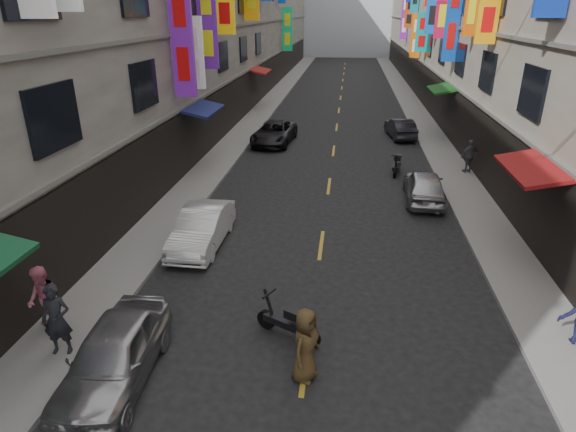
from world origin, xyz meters
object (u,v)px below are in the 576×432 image
(scooter_far_right, at_px, (397,165))
(pedestrian_rfar, at_px, (469,156))
(pedestrian_lnear, at_px, (57,320))
(pedestrian_lfar, at_px, (43,300))
(car_left_near, at_px, (114,355))
(car_left_mid, at_px, (202,228))
(car_right_mid, at_px, (424,186))
(car_left_far, at_px, (274,133))
(car_right_far, at_px, (400,128))
(scooter_crossing, at_px, (289,322))
(pedestrian_crossing, at_px, (305,345))

(scooter_far_right, relative_size, pedestrian_rfar, 1.11)
(pedestrian_lnear, relative_size, pedestrian_lfar, 1.01)
(car_left_near, bearing_deg, car_left_mid, 87.32)
(car_right_mid, bearing_deg, car_left_far, -45.83)
(car_left_far, bearing_deg, car_left_mid, -87.07)
(pedestrian_lnear, bearing_deg, pedestrian_rfar, 40.25)
(car_right_mid, xyz_separation_m, car_right_far, (0.00, 10.87, -0.05))
(scooter_far_right, bearing_deg, pedestrian_lfar, 66.88)
(scooter_crossing, height_order, pedestrian_crossing, pedestrian_crossing)
(scooter_crossing, relative_size, car_right_far, 0.45)
(scooter_far_right, xyz_separation_m, car_right_mid, (0.81, -3.58, 0.21))
(car_left_mid, distance_m, pedestrian_lfar, 5.75)
(pedestrian_crossing, bearing_deg, car_left_mid, 57.25)
(car_left_far, bearing_deg, car_right_mid, -43.74)
(car_left_near, distance_m, pedestrian_rfar, 18.84)
(car_left_near, height_order, pedestrian_rfar, pedestrian_rfar)
(pedestrian_crossing, bearing_deg, pedestrian_rfar, -0.40)
(car_left_mid, height_order, pedestrian_crossing, pedestrian_crossing)
(scooter_far_right, relative_size, car_left_mid, 0.45)
(scooter_far_right, distance_m, car_right_mid, 3.68)
(car_left_far, bearing_deg, scooter_far_right, -31.53)
(car_right_mid, relative_size, pedestrian_lnear, 2.18)
(pedestrian_rfar, bearing_deg, pedestrian_lnear, 27.58)
(car_right_far, bearing_deg, pedestrian_rfar, 101.60)
(car_left_far, height_order, pedestrian_crossing, pedestrian_crossing)
(scooter_crossing, xyz_separation_m, car_left_near, (-3.51, -1.93, 0.22))
(scooter_far_right, xyz_separation_m, car_right_far, (0.81, 7.29, 0.16))
(car_left_mid, height_order, car_right_far, car_left_mid)
(car_left_mid, distance_m, pedestrian_rfar, 13.91)
(pedestrian_lnear, distance_m, pedestrian_lfar, 1.04)
(scooter_crossing, height_order, pedestrian_lfar, pedestrian_lfar)
(car_left_far, relative_size, pedestrian_crossing, 2.66)
(scooter_far_right, height_order, car_right_mid, car_right_mid)
(pedestrian_lfar, bearing_deg, car_left_mid, 104.95)
(pedestrian_rfar, bearing_deg, scooter_crossing, 39.30)
(pedestrian_lnear, bearing_deg, pedestrian_lfar, 126.59)
(car_left_near, bearing_deg, pedestrian_lnear, 156.15)
(pedestrian_lfar, height_order, pedestrian_crossing, pedestrian_lfar)
(car_left_mid, distance_m, pedestrian_lnear, 6.16)
(car_left_near, xyz_separation_m, car_left_mid, (0.00, 6.56, -0.01))
(scooter_crossing, relative_size, car_right_mid, 0.43)
(scooter_far_right, height_order, car_left_near, car_left_near)
(scooter_crossing, height_order, scooter_far_right, same)
(scooter_crossing, distance_m, car_right_far, 21.15)
(car_right_mid, bearing_deg, pedestrian_crossing, 72.88)
(scooter_far_right, height_order, pedestrian_lfar, pedestrian_lfar)
(scooter_crossing, bearing_deg, scooter_far_right, 11.54)
(scooter_far_right, height_order, car_left_far, car_left_far)
(car_left_far, relative_size, car_right_far, 1.25)
(car_left_near, relative_size, pedestrian_rfar, 2.43)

